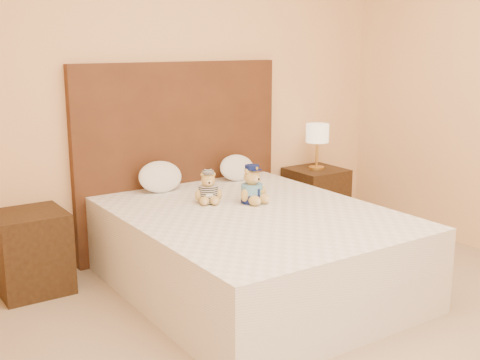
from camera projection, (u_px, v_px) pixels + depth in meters
name	position (u px, v px, depth m)	size (l,w,h in m)	color
room_walls	(336.00, 11.00, 3.11)	(4.04, 4.52, 2.72)	#F3BF84
bed	(253.00, 250.00, 4.06)	(1.60, 2.00, 0.55)	white
headboard	(180.00, 158.00, 4.77)	(1.75, 0.08, 1.50)	#502C18
nightstand_left	(32.00, 252.00, 4.03)	(0.45, 0.45, 0.55)	#362411
nightstand_right	(315.00, 199.00, 5.39)	(0.45, 0.45, 0.55)	#362411
lamp	(317.00, 135.00, 5.26)	(0.20, 0.20, 0.40)	gold
teddy_police	(252.00, 184.00, 4.18)	(0.23, 0.22, 0.27)	tan
teddy_prisoner	(208.00, 187.00, 4.18)	(0.20, 0.19, 0.22)	tan
pillow_left	(160.00, 175.00, 4.50)	(0.35, 0.23, 0.25)	white
pillow_right	(237.00, 167.00, 4.87)	(0.32, 0.20, 0.22)	white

